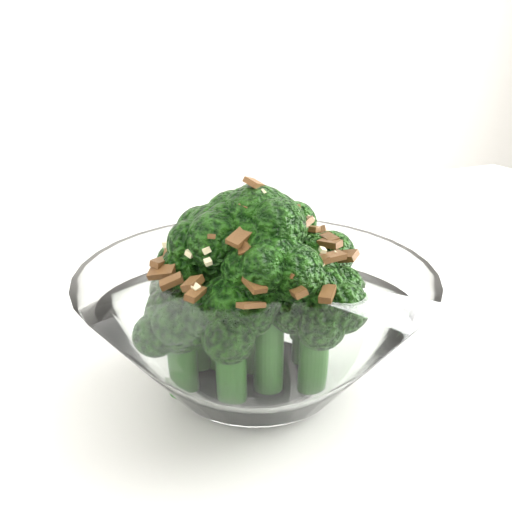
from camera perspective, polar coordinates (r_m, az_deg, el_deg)
name	(u,v)px	position (r m, az deg, el deg)	size (l,w,h in m)	color
table	(351,353)	(0.61, 9.53, -9.56)	(1.29, 0.94, 0.75)	white
broccoli_dish	(256,313)	(0.40, -0.04, -5.73)	(0.25, 0.25, 0.16)	white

